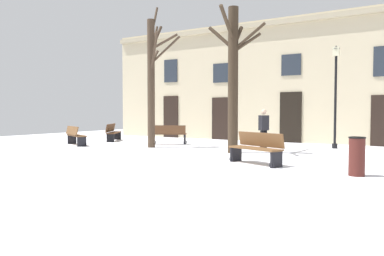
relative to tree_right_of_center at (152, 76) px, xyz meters
The scene contains 11 objects.
ground_plane 4.77m from the tree_right_of_center, 45.83° to the right, with size 29.25×29.25×0.00m, color white.
building_facade 6.25m from the tree_right_of_center, 65.48° to the left, with size 18.28×0.60×6.12m.
tree_right_of_center is the anchor object (origin of this frame).
tree_near_facade 3.82m from the tree_right_of_center, ahead, with size 2.26×2.55×5.62m.
streetlamp 7.56m from the tree_right_of_center, 27.81° to the left, with size 0.30×0.30×4.19m.
litter_bin 9.38m from the tree_right_of_center, 20.51° to the right, with size 0.39×0.39×0.93m.
bench_facing_shops 6.70m from the tree_right_of_center, 23.86° to the right, with size 1.80×1.14×0.91m.
bench_back_to_back_right 4.48m from the tree_right_of_center, 163.88° to the right, with size 1.71×1.16×0.86m.
bench_by_litter_bin 4.96m from the tree_right_of_center, 155.71° to the left, with size 1.36×1.86×0.88m.
bench_near_center_tree 2.99m from the tree_right_of_center, 99.28° to the left, with size 1.64×1.09×0.88m.
person_strolling 5.08m from the tree_right_of_center, 19.00° to the left, with size 0.36×0.44×1.61m.
Camera 1 is at (7.22, -10.17, 1.53)m, focal length 35.70 mm.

